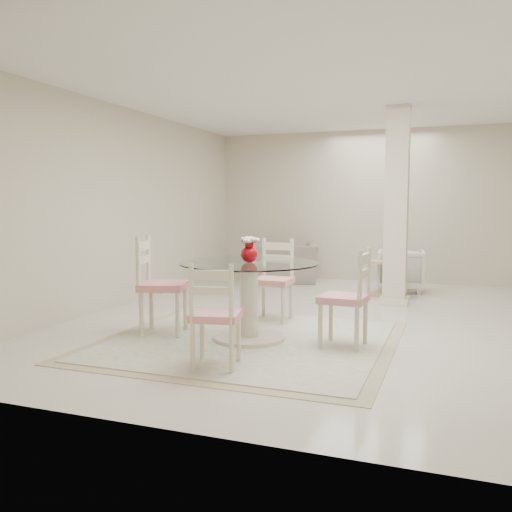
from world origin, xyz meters
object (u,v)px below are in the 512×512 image
(red_vase, at_px, (249,249))
(side_table, at_px, (384,279))
(column, at_px, (397,207))
(dining_chair_east, at_px, (351,291))
(dining_table, at_px, (249,301))
(dining_chair_south, at_px, (214,308))
(recliner_taupe, at_px, (287,263))
(dining_chair_north, at_px, (275,273))
(armchair_white, at_px, (401,270))
(dining_chair_west, at_px, (156,278))

(red_vase, xyz_separation_m, side_table, (0.94, 3.29, -0.69))
(column, height_order, dining_chair_east, column)
(dining_table, xyz_separation_m, dining_chair_south, (0.08, -1.01, 0.12))
(column, bearing_deg, side_table, 107.69)
(dining_chair_south, bearing_deg, red_vase, -98.10)
(recliner_taupe, bearing_deg, dining_chair_south, 82.54)
(dining_chair_north, xyz_separation_m, side_table, (1.01, 2.28, -0.32))
(red_vase, bearing_deg, dining_chair_east, 3.51)
(dining_chair_east, bearing_deg, armchair_white, -177.84)
(dining_table, xyz_separation_m, dining_chair_east, (1.02, 0.06, 0.15))
(dining_chair_west, height_order, armchair_white, dining_chair_west)
(dining_chair_east, bearing_deg, dining_chair_west, -81.97)
(red_vase, relative_size, dining_chair_west, 0.22)
(side_table, bearing_deg, dining_chair_south, -101.36)
(column, height_order, dining_chair_north, column)
(dining_chair_east, relative_size, recliner_taupe, 1.01)
(dining_chair_north, distance_m, side_table, 2.51)
(dining_chair_west, bearing_deg, recliner_taupe, -17.62)
(dining_chair_west, xyz_separation_m, dining_chair_south, (1.10, -0.93, -0.09))
(column, relative_size, recliner_taupe, 2.54)
(dining_chair_south, relative_size, armchair_white, 1.36)
(dining_chair_south, bearing_deg, column, -119.22)
(dining_chair_north, bearing_deg, side_table, 65.50)
(dining_chair_north, distance_m, recliner_taupe, 3.25)
(dining_chair_west, bearing_deg, side_table, -45.86)
(dining_chair_south, bearing_deg, armchair_white, -114.70)
(dining_chair_north, bearing_deg, recliner_taupe, 103.93)
(dining_chair_east, height_order, dining_chair_west, dining_chair_west)
(column, bearing_deg, armchair_white, 91.49)
(column, relative_size, dining_chair_north, 2.51)
(column, xyz_separation_m, dining_chair_east, (-0.15, -2.53, -0.79))
(dining_chair_east, bearing_deg, dining_table, -82.67)
(dining_chair_east, xyz_separation_m, dining_chair_west, (-2.04, -0.15, 0.05))
(column, xyz_separation_m, recliner_taupe, (-2.05, 1.56, -1.00))
(armchair_white, bearing_deg, dining_chair_north, 61.84)
(side_table, bearing_deg, column, -72.31)
(column, xyz_separation_m, red_vase, (-1.16, -2.59, -0.41))
(armchair_white, bearing_deg, recliner_taupe, -14.13)
(armchair_white, bearing_deg, side_table, 65.28)
(column, relative_size, dining_chair_east, 2.52)
(column, height_order, dining_chair_west, column)
(dining_chair_west, bearing_deg, armchair_white, -44.53)
(dining_chair_north, xyz_separation_m, recliner_taupe, (-0.81, 3.13, -0.22))
(red_vase, distance_m, armchair_white, 4.04)
(column, distance_m, recliner_taupe, 2.76)
(dining_chair_north, height_order, armchair_white, dining_chair_north)
(dining_table, relative_size, dining_chair_west, 1.20)
(dining_chair_east, relative_size, armchair_white, 1.46)
(dining_chair_east, bearing_deg, dining_chair_south, -37.27)
(dining_chair_north, distance_m, armchair_white, 3.07)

